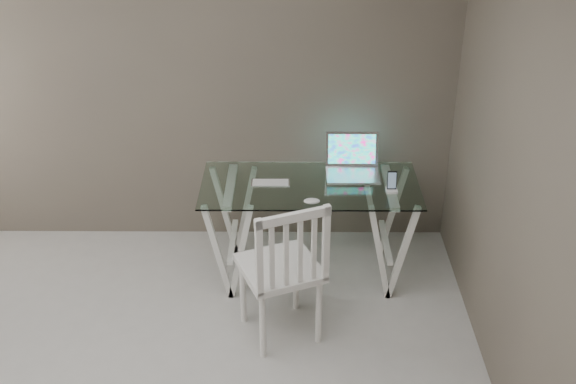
# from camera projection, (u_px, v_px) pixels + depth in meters

# --- Properties ---
(room) EXTENTS (4.50, 4.52, 2.71)m
(room) POSITION_uv_depth(u_px,v_px,m) (88.00, 165.00, 3.05)
(room) COLOR #AFACA8
(room) RESTS_ON ground
(desk) EXTENTS (1.50, 0.70, 0.75)m
(desk) POSITION_uv_depth(u_px,v_px,m) (309.00, 229.00, 5.14)
(desk) COLOR silver
(desk) RESTS_ON ground
(chair) EXTENTS (0.61, 0.61, 1.02)m
(chair) POSITION_uv_depth(u_px,v_px,m) (285.00, 267.00, 4.41)
(chair) COLOR white
(chair) RESTS_ON ground
(laptop) EXTENTS (0.37, 0.33, 0.26)m
(laptop) POSITION_uv_depth(u_px,v_px,m) (352.00, 164.00, 5.10)
(laptop) COLOR silver
(laptop) RESTS_ON desk
(keyboard) EXTENTS (0.27, 0.11, 0.01)m
(keyboard) POSITION_uv_depth(u_px,v_px,m) (270.00, 183.00, 4.97)
(keyboard) COLOR silver
(keyboard) RESTS_ON desk
(mouse) EXTENTS (0.11, 0.06, 0.03)m
(mouse) POSITION_uv_depth(u_px,v_px,m) (312.00, 201.00, 4.72)
(mouse) COLOR silver
(mouse) RESTS_ON desk
(phone_dock) EXTENTS (0.08, 0.08, 0.14)m
(phone_dock) POSITION_uv_depth(u_px,v_px,m) (392.00, 186.00, 4.86)
(phone_dock) COLOR white
(phone_dock) RESTS_ON desk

